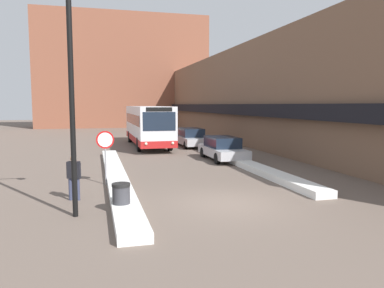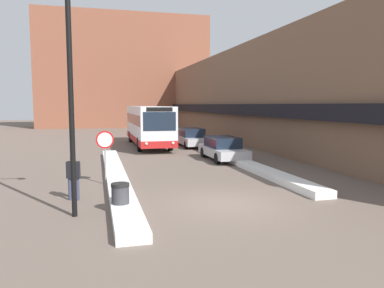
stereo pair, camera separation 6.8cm
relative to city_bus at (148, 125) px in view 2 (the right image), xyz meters
name	(u,v)px [view 2 (the right image)]	position (x,y,z in m)	size (l,w,h in m)	color
ground_plane	(229,204)	(0.23, -19.01, -1.79)	(160.00, 160.00, 0.00)	#66564C
building_row_right	(241,97)	(10.20, 4.99, 2.46)	(5.50, 60.00, 8.52)	brown
building_backdrop_far	(124,72)	(0.23, 29.69, 6.79)	(26.00, 8.00, 17.16)	brown
snow_bank_left	(116,175)	(-3.37, -13.48, -1.65)	(0.90, 17.39, 0.29)	silver
snow_bank_right	(251,166)	(3.83, -12.61, -1.64)	(0.90, 13.60, 0.31)	silver
city_bus	(148,125)	(0.00, 0.00, 0.00)	(2.61, 11.66, 3.31)	silver
parked_car_front	(223,148)	(3.43, -9.06, -1.06)	(1.92, 4.75, 1.45)	#B7B7BC
parked_car_back	(192,138)	(3.43, -1.24, -1.05)	(1.92, 4.78, 1.51)	#B7B7BC
stop_sign	(105,146)	(-3.86, -14.70, -0.10)	(0.76, 0.08, 2.33)	gray
street_lamp	(79,72)	(-4.66, -19.24, 2.63)	(1.46, 0.36, 7.26)	black
pedestrian	(73,173)	(-5.05, -17.17, -0.80)	(0.51, 0.33, 1.64)	#333851
trash_bin	(120,198)	(-3.51, -19.17, -1.31)	(0.59, 0.59, 0.95)	#38383D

